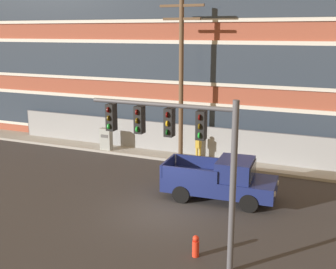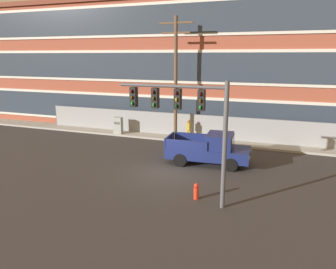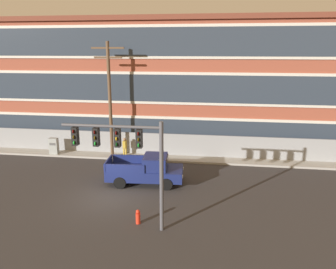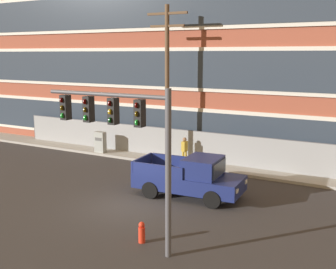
# 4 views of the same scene
# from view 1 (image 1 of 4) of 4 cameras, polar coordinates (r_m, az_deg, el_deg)

# --- Properties ---
(ground_plane) EXTENTS (160.00, 160.00, 0.00)m
(ground_plane) POSITION_cam_1_polar(r_m,az_deg,el_deg) (18.22, -0.86, -10.64)
(ground_plane) COLOR #333030
(sidewalk_building_side) EXTENTS (80.00, 2.06, 0.16)m
(sidewalk_building_side) POSITION_cam_1_polar(r_m,az_deg,el_deg) (25.13, 6.52, -3.55)
(sidewalk_building_side) COLOR #9E9B93
(sidewalk_building_side) RESTS_ON ground
(brick_mill_building) EXTENTS (55.16, 8.76, 11.43)m
(brick_mill_building) POSITION_cam_1_polar(r_m,az_deg,el_deg) (30.15, 2.47, 10.36)
(brick_mill_building) COLOR brown
(brick_mill_building) RESTS_ON ground
(chain_link_fence) EXTENTS (30.58, 0.06, 2.01)m
(chain_link_fence) POSITION_cam_1_polar(r_m,az_deg,el_deg) (25.05, 8.88, -1.43)
(chain_link_fence) COLOR gray
(chain_link_fence) RESTS_ON ground
(traffic_signal_mast) EXTENTS (4.98, 0.43, 5.59)m
(traffic_signal_mast) POSITION_cam_1_polar(r_m,az_deg,el_deg) (13.27, 1.79, -0.96)
(traffic_signal_mast) COLOR #4C4C51
(traffic_signal_mast) RESTS_ON ground
(pickup_truck_navy) EXTENTS (5.24, 2.43, 1.97)m
(pickup_truck_navy) POSITION_cam_1_polar(r_m,az_deg,el_deg) (19.46, 7.30, -6.13)
(pickup_truck_navy) COLOR navy
(pickup_truck_navy) RESTS_ON ground
(utility_pole_near_corner) EXTENTS (2.58, 0.26, 9.40)m
(utility_pole_near_corner) POSITION_cam_1_polar(r_m,az_deg,el_deg) (24.03, 1.80, 8.21)
(utility_pole_near_corner) COLOR brown
(utility_pole_near_corner) RESTS_ON ground
(electrical_cabinet) EXTENTS (0.73, 0.43, 1.55)m
(electrical_cabinet) POSITION_cam_1_polar(r_m,az_deg,el_deg) (27.15, -8.37, -0.76)
(electrical_cabinet) COLOR #939993
(electrical_cabinet) RESTS_ON ground
(pedestrian_near_cabinet) EXTENTS (0.32, 0.42, 1.69)m
(pedestrian_near_cabinet) POSITION_cam_1_polar(r_m,az_deg,el_deg) (24.90, 4.14, -1.51)
(pedestrian_near_cabinet) COLOR #B7932D
(pedestrian_near_cabinet) RESTS_ON ground
(fire_hydrant) EXTENTS (0.24, 0.24, 0.78)m
(fire_hydrant) POSITION_cam_1_polar(r_m,az_deg,el_deg) (14.94, 3.77, -14.86)
(fire_hydrant) COLOR red
(fire_hydrant) RESTS_ON ground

